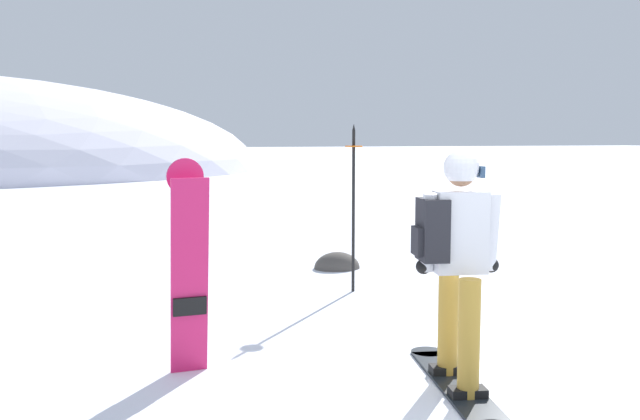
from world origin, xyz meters
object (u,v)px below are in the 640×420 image
(snowboarder_main, at_px, (455,262))
(rock_dark, at_px, (337,268))
(piste_marker_near, at_px, (353,197))
(spare_snowboard, at_px, (189,266))

(snowboarder_main, bearing_deg, rock_dark, 77.75)
(piste_marker_near, bearing_deg, spare_snowboard, -136.53)
(rock_dark, bearing_deg, spare_snowboard, -126.77)
(spare_snowboard, height_order, piste_marker_near, piste_marker_near)
(piste_marker_near, xyz_separation_m, rock_dark, (0.38, 1.42, -1.12))
(snowboarder_main, distance_m, piste_marker_near, 3.24)
(spare_snowboard, bearing_deg, rock_dark, 53.23)
(snowboarder_main, relative_size, spare_snowboard, 1.09)
(piste_marker_near, relative_size, rock_dark, 3.04)
(spare_snowboard, bearing_deg, piste_marker_near, 43.47)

